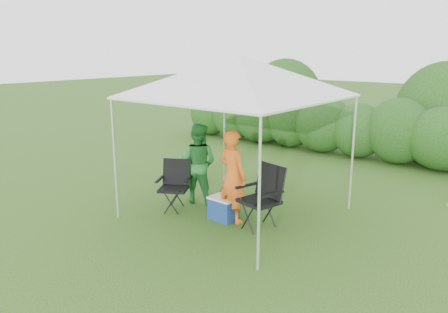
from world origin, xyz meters
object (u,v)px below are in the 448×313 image
Objects in this scene: canopy at (238,76)px; chair_left at (175,182)px; chair_right at (264,193)px; man at (233,176)px; cooler at (223,208)px; woman at (198,163)px.

chair_left is at bearing -153.88° from canopy.
chair_right is (0.72, -0.21, -1.86)m from canopy.
man is 0.62m from cooler.
man is 3.22× the size of cooler.
chair_left is (-1.77, -0.31, -0.08)m from chair_right.
canopy is 1.93× the size of man.
canopy is 3.36× the size of chair_left.
cooler is (0.95, -0.41, -0.57)m from woman.
chair_left is 1.26m from man.
chair_left is at bearing 62.62° from woman.
man is at bearing -154.76° from chair_right.
chair_right is 1.80m from chair_left.
woman is (-0.95, 0.02, -1.69)m from canopy.
man is 1.03× the size of woman.
chair_left is 0.58× the size of man.
woman reaches higher than chair_right.
woman is 1.19m from cooler.
canopy reaches higher than man.
canopy is 2.27m from chair_left.
canopy is 6.22× the size of cooler.
chair_left is 1.11m from cooler.
canopy is 1.70m from man.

